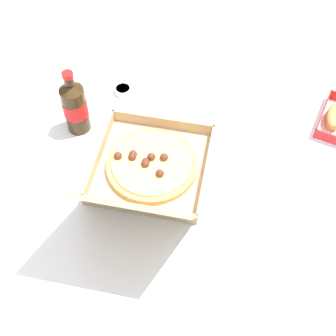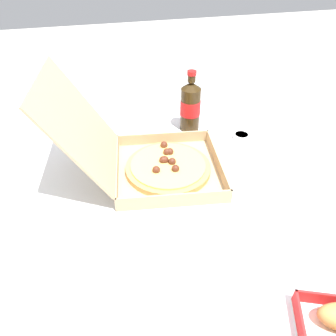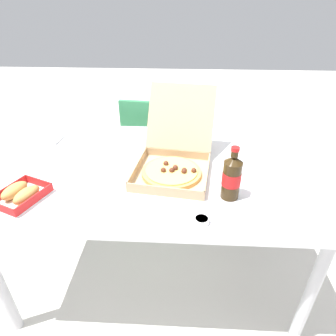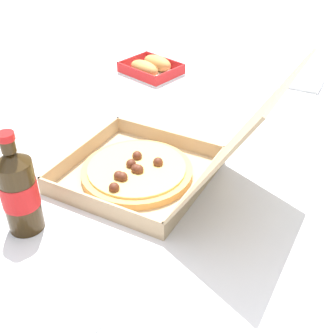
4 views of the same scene
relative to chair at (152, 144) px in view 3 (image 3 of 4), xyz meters
name	(u,v)px [view 3 (image 3 of 4)]	position (x,y,z in m)	size (l,w,h in m)	color
ground_plane	(159,268)	(0.09, -0.69, -0.48)	(10.00, 10.00, 0.00)	beige
dining_table	(156,178)	(0.09, -0.69, 0.17)	(1.48, 0.91, 0.71)	white
chair	(152,144)	(0.00, 0.00, 0.00)	(0.44, 0.44, 0.83)	#338451
pizza_box_open	(173,161)	(0.17, -0.72, 0.28)	(0.38, 0.53, 0.32)	tan
bread_side_box	(21,194)	(-0.42, -0.97, 0.26)	(0.21, 0.23, 0.06)	white
cola_bottle	(232,177)	(0.41, -0.91, 0.33)	(0.07, 0.07, 0.22)	#33230F
paper_menu	(278,177)	(0.64, -0.76, 0.24)	(0.21, 0.15, 0.00)	white
napkin_pile	(50,139)	(-0.51, -0.45, 0.24)	(0.11, 0.11, 0.02)	white
dipping_sauce_cup	(202,220)	(0.29, -1.07, 0.25)	(0.06, 0.06, 0.02)	white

